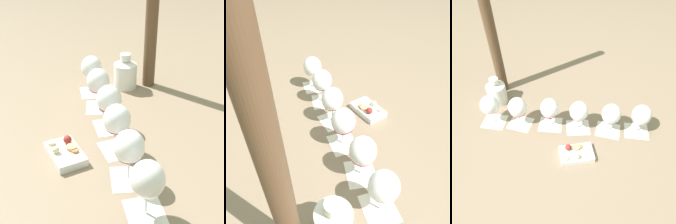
{
  "view_description": "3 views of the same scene",
  "coord_description": "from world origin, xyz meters",
  "views": [
    {
      "loc": [
        0.64,
        -0.77,
        0.69
      ],
      "look_at": [
        -0.0,
        0.0,
        0.11
      ],
      "focal_mm": 55.0,
      "sensor_mm": 36.0,
      "label": 1
    },
    {
      "loc": [
        -0.4,
        0.6,
        0.69
      ],
      "look_at": [
        -0.0,
        0.0,
        0.11
      ],
      "focal_mm": 38.0,
      "sensor_mm": 36.0,
      "label": 2
    },
    {
      "loc": [
        -0.41,
        -0.68,
        0.92
      ],
      "look_at": [
        -0.0,
        0.0,
        0.11
      ],
      "focal_mm": 38.0,
      "sensor_mm": 36.0,
      "label": 3
    }
  ],
  "objects": [
    {
      "name": "wine_glass_1",
      "position": [
        -0.18,
        0.13,
        0.11
      ],
      "size": [
        0.09,
        0.09,
        0.17
      ],
      "color": "white",
      "rests_on": "tasting_card_1"
    },
    {
      "name": "tasting_card_1",
      "position": [
        -0.18,
        0.13,
        0.0
      ],
      "size": [
        0.15,
        0.15,
        0.0
      ],
      "color": "silver",
      "rests_on": "ground_plane"
    },
    {
      "name": "wine_glass_3",
      "position": [
        0.06,
        -0.04,
        0.11
      ],
      "size": [
        0.09,
        0.09,
        0.17
      ],
      "color": "white",
      "rests_on": "tasting_card_3"
    },
    {
      "name": "snack_dish",
      "position": [
        -0.05,
        -0.18,
        0.02
      ],
      "size": [
        0.18,
        0.14,
        0.06
      ],
      "color": "silver",
      "rests_on": "ground_plane"
    },
    {
      "name": "wine_glass_4",
      "position": [
        0.18,
        -0.13,
        0.11
      ],
      "size": [
        0.09,
        0.09,
        0.17
      ],
      "color": "white",
      "rests_on": "tasting_card_4"
    },
    {
      "name": "wine_glass_5",
      "position": [
        0.29,
        -0.21,
        0.11
      ],
      "size": [
        0.09,
        0.09,
        0.17
      ],
      "color": "white",
      "rests_on": "tasting_card_5"
    },
    {
      "name": "wine_glass_2",
      "position": [
        -0.05,
        0.05,
        0.11
      ],
      "size": [
        0.09,
        0.09,
        0.17
      ],
      "color": "white",
      "rests_on": "tasting_card_2"
    },
    {
      "name": "ceramic_vase",
      "position": [
        -0.22,
        0.35,
        0.07
      ],
      "size": [
        0.1,
        0.1,
        0.16
      ],
      "color": "white",
      "rests_on": "ground_plane"
    },
    {
      "name": "tasting_card_3",
      "position": [
        0.06,
        -0.04,
        0.0
      ],
      "size": [
        0.15,
        0.14,
        0.0
      ],
      "color": "silver",
      "rests_on": "ground_plane"
    },
    {
      "name": "tasting_card_4",
      "position": [
        0.18,
        -0.13,
        0.0
      ],
      "size": [
        0.15,
        0.15,
        0.0
      ],
      "color": "silver",
      "rests_on": "ground_plane"
    },
    {
      "name": "tasting_card_2",
      "position": [
        -0.05,
        0.05,
        0.0
      ],
      "size": [
        0.15,
        0.15,
        0.0
      ],
      "color": "silver",
      "rests_on": "ground_plane"
    },
    {
      "name": "tasting_card_5",
      "position": [
        0.29,
        -0.21,
        0.0
      ],
      "size": [
        0.15,
        0.15,
        0.0
      ],
      "color": "silver",
      "rests_on": "ground_plane"
    },
    {
      "name": "wine_glass_0",
      "position": [
        -0.29,
        0.22,
        0.11
      ],
      "size": [
        0.09,
        0.09,
        0.17
      ],
      "color": "white",
      "rests_on": "tasting_card_0"
    },
    {
      "name": "ground_plane",
      "position": [
        0.0,
        0.0,
        0.0
      ],
      "size": [
        8.0,
        8.0,
        0.0
      ],
      "primitive_type": "plane",
      "color": "#7F6B56"
    },
    {
      "name": "umbrella_pole",
      "position": [
        -0.16,
        0.44,
        0.47
      ],
      "size": [
        0.05,
        0.05,
        0.93
      ],
      "color": "brown",
      "rests_on": "ground_plane"
    },
    {
      "name": "tasting_card_0",
      "position": [
        -0.29,
        0.22,
        0.0
      ],
      "size": [
        0.15,
        0.15,
        0.0
      ],
      "color": "silver",
      "rests_on": "ground_plane"
    }
  ]
}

